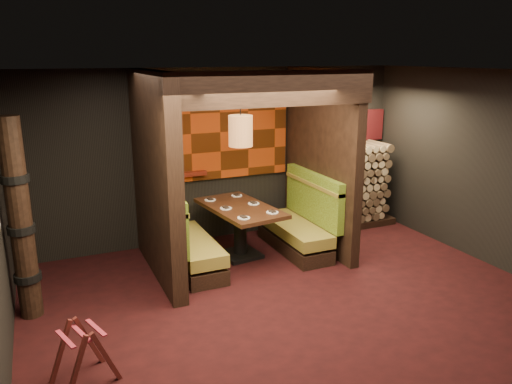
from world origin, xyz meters
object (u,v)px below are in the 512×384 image
object	(u,v)px
booth_bench_right	(300,226)
firewood_stack	(348,186)
booth_bench_left	(186,243)
totem_column	(21,222)
luggage_rack	(83,352)
dining_table	(240,221)
pendant_lamp	(241,131)

from	to	relation	value
booth_bench_right	firewood_stack	xyz separation A→B (m)	(1.35, 0.70, 0.35)
booth_bench_left	totem_column	distance (m)	2.30
totem_column	luggage_rack	bearing A→B (deg)	-74.05
dining_table	pendant_lamp	size ratio (longest dim) A/B	1.49
pendant_lamp	firewood_stack	distance (m)	2.72
booth_bench_left	booth_bench_right	size ratio (longest dim) A/B	1.00
booth_bench_right	luggage_rack	xyz separation A→B (m)	(-3.53, -2.14, -0.09)
booth_bench_right	totem_column	world-z (taller)	totem_column
booth_bench_right	luggage_rack	size ratio (longest dim) A/B	2.35
booth_bench_left	dining_table	size ratio (longest dim) A/B	0.98
booth_bench_left	dining_table	distance (m)	0.93
booth_bench_left	booth_bench_right	distance (m)	1.89
dining_table	pendant_lamp	bearing A→B (deg)	-90.00
firewood_stack	luggage_rack	bearing A→B (deg)	-149.77
booth_bench_left	firewood_stack	xyz separation A→B (m)	(3.25, 0.70, 0.35)
firewood_stack	booth_bench_left	bearing A→B (deg)	-167.83
dining_table	totem_column	xyz separation A→B (m)	(-2.99, -0.67, 0.61)
booth_bench_left	firewood_stack	world-z (taller)	firewood_stack
luggage_rack	dining_table	bearing A→B (deg)	41.71
luggage_rack	firewood_stack	world-z (taller)	firewood_stack
pendant_lamp	firewood_stack	xyz separation A→B (m)	(2.34, 0.63, -1.22)
totem_column	firewood_stack	world-z (taller)	totem_column
booth_bench_left	booth_bench_right	xyz separation A→B (m)	(1.89, 0.00, 0.00)
firewood_stack	booth_bench_right	bearing A→B (deg)	-152.65
booth_bench_right	dining_table	xyz separation A→B (m)	(-0.99, 0.12, 0.18)
booth_bench_right	pendant_lamp	world-z (taller)	pendant_lamp
luggage_rack	pendant_lamp	bearing A→B (deg)	41.07
dining_table	pendant_lamp	world-z (taller)	pendant_lamp
dining_table	luggage_rack	world-z (taller)	dining_table
booth_bench_left	dining_table	world-z (taller)	booth_bench_left
pendant_lamp	booth_bench_right	bearing A→B (deg)	-3.78
booth_bench_right	dining_table	bearing A→B (deg)	173.35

